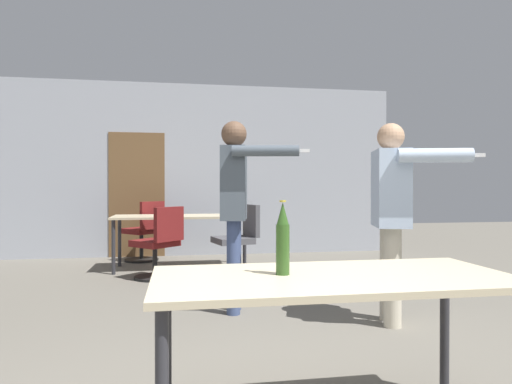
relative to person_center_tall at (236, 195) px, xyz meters
The scene contains 10 objects.
back_wall 3.67m from the person_center_tall, 91.82° to the left, with size 6.59×0.12×2.89m.
conference_table_near 2.22m from the person_center_tall, 85.49° to the right, with size 1.62×0.75×0.75m.
conference_table_far 2.45m from the person_center_tall, 101.64° to the left, with size 1.86×0.75×0.75m.
person_center_tall is the anchor object (origin of this frame).
person_far_watching 1.38m from the person_center_tall, 24.69° to the right, with size 0.74×0.81×1.68m.
office_chair_far_right 3.32m from the person_center_tall, 108.47° to the left, with size 0.68×0.69×0.93m.
office_chair_near_pushed 1.92m from the person_center_tall, 114.69° to the left, with size 0.68×0.69×0.91m.
office_chair_side_rolled 1.89m from the person_center_tall, 81.75° to the left, with size 0.61×0.56×0.92m.
beer_bottle 2.14m from the person_center_tall, 91.41° to the right, with size 0.06×0.06×0.34m.
drink_cup 2.49m from the person_center_tall, 104.07° to the left, with size 0.09×0.09×0.11m.
Camera 1 is at (-0.43, -1.50, 1.14)m, focal length 32.00 mm.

